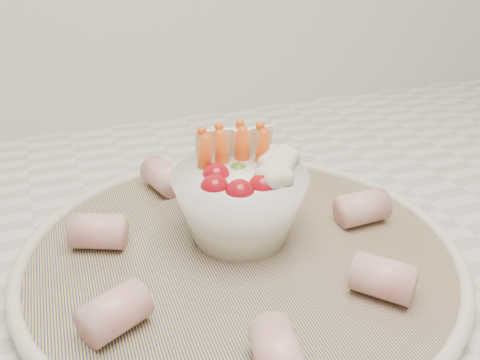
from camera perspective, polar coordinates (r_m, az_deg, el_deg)
name	(u,v)px	position (r m, az deg, el deg)	size (l,w,h in m)	color
serving_platter	(240,254)	(0.47, 0.04, -7.94)	(0.40, 0.40, 0.02)	navy
veggie_bowl	(241,200)	(0.47, 0.13, -2.14)	(0.12, 0.12, 0.10)	white
cured_meat_rolls	(239,235)	(0.46, -0.13, -5.94)	(0.29, 0.32, 0.03)	#C35962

